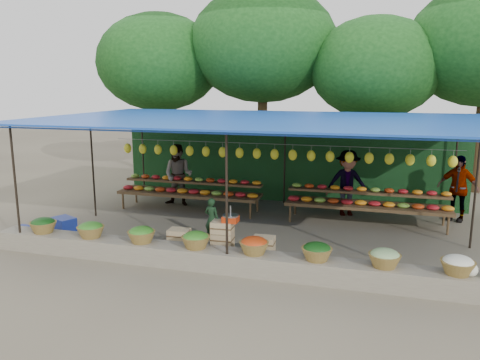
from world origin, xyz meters
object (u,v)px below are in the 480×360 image
(vendor_seated, at_px, (212,219))
(blue_crate_front, at_px, (25,233))
(weighing_scale, at_px, (231,218))
(blue_crate_back, at_px, (64,224))
(crate_counter, at_px, (221,242))

(vendor_seated, xyz_separation_m, blue_crate_front, (-4.28, -1.16, -0.36))
(weighing_scale, distance_m, vendor_seated, 1.22)
(weighing_scale, relative_size, blue_crate_back, 0.63)
(crate_counter, relative_size, weighing_scale, 6.57)
(blue_crate_front, height_order, blue_crate_back, blue_crate_back)
(crate_counter, bearing_deg, blue_crate_front, -176.99)
(vendor_seated, height_order, blue_crate_front, vendor_seated)
(weighing_scale, height_order, blue_crate_back, weighing_scale)
(vendor_seated, relative_size, blue_crate_back, 1.82)
(blue_crate_front, distance_m, blue_crate_back, 0.95)
(weighing_scale, bearing_deg, blue_crate_back, 172.68)
(crate_counter, height_order, vendor_seated, vendor_seated)
(weighing_scale, distance_m, blue_crate_front, 5.08)
(blue_crate_front, bearing_deg, vendor_seated, 19.64)
(blue_crate_front, xyz_separation_m, blue_crate_back, (0.45, 0.84, 0.02))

